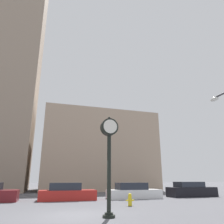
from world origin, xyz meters
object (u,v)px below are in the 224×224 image
at_px(street_clock, 109,148).
at_px(fire_hydrant_near, 130,199).
at_px(car_white, 133,192).
at_px(car_red, 67,193).
at_px(car_black, 191,190).

distance_m(street_clock, fire_hydrant_near, 5.37).
relative_size(street_clock, car_white, 0.99).
bearing_deg(car_red, car_white, 1.06).
relative_size(street_clock, car_black, 0.99).
xyz_separation_m(car_red, car_white, (5.83, -0.05, -0.01)).
bearing_deg(street_clock, fire_hydrant_near, 56.32).
distance_m(car_black, fire_hydrant_near, 10.08).
bearing_deg(car_red, street_clock, -82.42).
xyz_separation_m(street_clock, car_black, (11.15, 9.14, -2.52)).
bearing_deg(car_black, car_white, -177.73).
height_order(street_clock, car_black, street_clock).
height_order(car_white, car_black, car_black).
bearing_deg(car_black, car_red, -179.13).
bearing_deg(car_black, street_clock, -140.74).
distance_m(car_white, car_black, 6.26).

